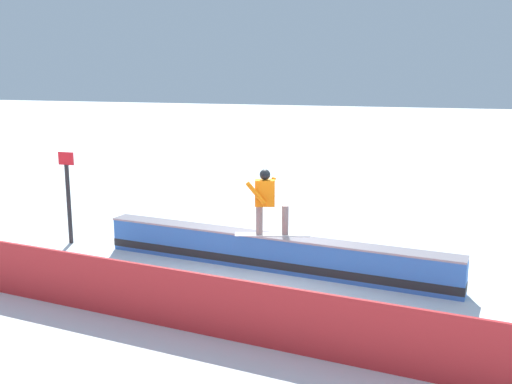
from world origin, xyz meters
The scene contains 5 objects.
ground_plane centered at (0.00, 0.00, 0.00)m, with size 120.00×120.00×0.00m, color white.
grind_box centered at (0.00, 0.00, 0.34)m, with size 7.72×1.29×0.74m.
snowboarder centered at (0.08, 0.03, 1.48)m, with size 1.55×0.71×1.37m.
safety_fence centered at (0.00, 3.32, 0.50)m, with size 13.34×0.06×0.99m, color red.
trail_marker centered at (5.12, -0.31, 1.17)m, with size 0.40×0.10×2.20m.
Camera 1 is at (-3.48, 11.23, 4.03)m, focal length 41.53 mm.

